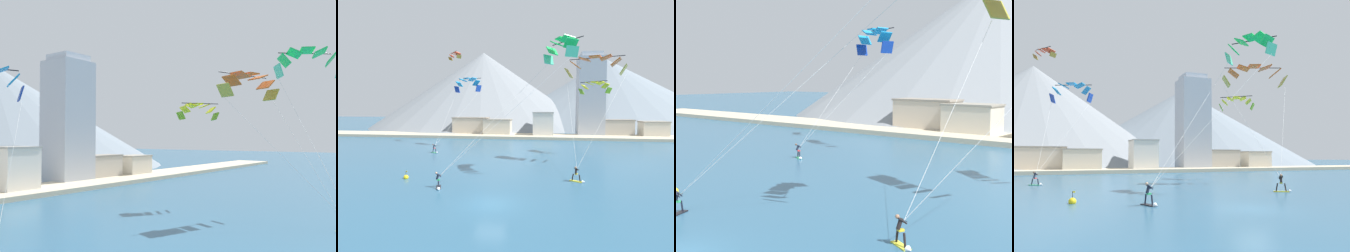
# 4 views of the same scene
# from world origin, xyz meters

# --- Properties ---
(kitesurfer_near_trail) EXTENTS (1.73, 1.16, 1.78)m
(kitesurfer_near_trail) POSITION_xyz_m (8.08, 7.81, 0.54)
(kitesurfer_near_trail) COLOR yellow
(kitesurfer_near_trail) RESTS_ON ground
(kitesurfer_mid_center) EXTENTS (1.69, 1.25, 1.70)m
(kitesurfer_mid_center) POSITION_xyz_m (-14.89, 23.10, 0.49)
(kitesurfer_mid_center) COLOR #33B266
(kitesurfer_mid_center) RESTS_ON ground
(parafoil_kite_mid_center) EXTENTS (6.82, 10.22, 12.91)m
(parafoil_kite_mid_center) POSITION_xyz_m (-11.31, 31.72, 13.07)
(parafoil_kite_mid_center) COLOR #143597
(shore_building_promenade_mid) EXTENTS (7.90, 5.18, 4.88)m
(shore_building_promenade_mid) POSITION_xyz_m (-8.69, 52.43, 2.45)
(shore_building_promenade_mid) COLOR beige
(shore_building_promenade_mid) RESTS_ON ground
(shore_building_old_town) EXTENTS (10.36, 4.85, 5.30)m
(shore_building_old_town) POSITION_xyz_m (-16.87, 53.59, 2.66)
(shore_building_old_town) COLOR beige
(shore_building_old_town) RESTS_ON ground
(mountain_peak_west_ridge) EXTENTS (96.13, 96.13, 33.19)m
(mountain_peak_west_ridge) POSITION_xyz_m (-23.25, 97.92, 16.60)
(mountain_peak_west_ridge) COLOR gray
(mountain_peak_west_ridge) RESTS_ON ground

